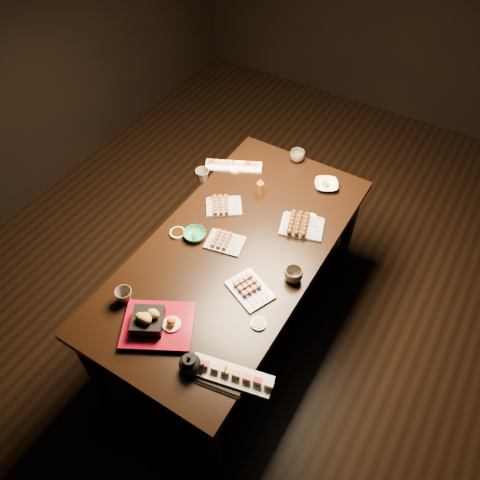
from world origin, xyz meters
name	(u,v)px	position (x,y,z in m)	size (l,w,h in m)	color
ground	(257,278)	(0.00, 0.00, 0.00)	(5.00, 5.00, 0.00)	black
dining_table	(236,288)	(0.06, -0.38, 0.38)	(0.90, 1.80, 0.75)	black
sushi_platter_near	(231,373)	(0.43, -1.01, 0.77)	(0.38, 0.11, 0.05)	white
sushi_platter_far	(234,164)	(-0.31, 0.20, 0.77)	(0.36, 0.10, 0.04)	white
yakitori_plate_center	(225,240)	(-0.01, -0.38, 0.78)	(0.20, 0.15, 0.05)	#828EB6
yakitori_plate_right	(250,288)	(0.27, -0.58, 0.78)	(0.23, 0.17, 0.06)	#828EB6
yakitori_plate_left	(224,205)	(-0.16, -0.15, 0.78)	(0.21, 0.15, 0.05)	#828EB6
tsukune_plate	(302,224)	(0.30, -0.05, 0.78)	(0.24, 0.17, 0.06)	#828EB6
edamame_bowl_green	(195,235)	(-0.18, -0.43, 0.77)	(0.13, 0.13, 0.04)	#2B845A
edamame_bowl_cream	(326,185)	(0.28, 0.33, 0.77)	(0.14, 0.14, 0.04)	#F6EBCA
tempura_tray	(157,320)	(0.00, -0.99, 0.81)	(0.33, 0.27, 0.12)	black
teacup_near_left	(124,296)	(-0.23, -0.95, 0.79)	(0.08, 0.08, 0.08)	#52493F
teacup_mid_right	(293,275)	(0.42, -0.40, 0.79)	(0.10, 0.10, 0.08)	#52493F
teacup_far_left	(202,175)	(-0.41, -0.01, 0.79)	(0.09, 0.09, 0.08)	#52493F
teacup_far_right	(297,156)	(0.01, 0.47, 0.79)	(0.09, 0.09, 0.07)	#52493F
teapot	(190,362)	(0.25, -1.08, 0.80)	(0.12, 0.12, 0.10)	black
condiment_bottle	(260,187)	(-0.04, 0.06, 0.81)	(0.04, 0.04, 0.13)	brown
sauce_dish_west	(178,233)	(-0.27, -0.46, 0.76)	(0.09, 0.09, 0.02)	white
sauce_dish_east	(311,218)	(0.31, 0.04, 0.76)	(0.08, 0.08, 0.01)	white
sauce_dish_se	(258,324)	(0.40, -0.73, 0.76)	(0.08, 0.08, 0.01)	white
sauce_dish_nw	(235,168)	(-0.29, 0.18, 0.76)	(0.09, 0.09, 0.02)	white
chopsticks_near	(143,349)	(0.01, -1.12, 0.75)	(0.21, 0.02, 0.01)	black
chopsticks_se	(217,389)	(0.41, -1.10, 0.75)	(0.22, 0.02, 0.01)	black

